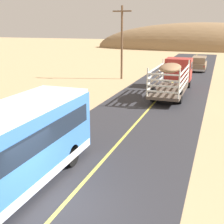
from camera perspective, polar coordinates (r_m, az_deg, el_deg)
ground_plane at (r=10.81m, az=-10.17°, el=-18.19°), size 240.00×240.00×0.00m
road_surface at (r=10.81m, az=-10.17°, el=-18.15°), size 8.00×120.00×0.02m
road_centre_line at (r=10.80m, az=-10.18°, el=-18.10°), size 0.16×117.60×0.00m
livestock_truck at (r=28.59m, az=12.17°, el=7.44°), size 2.53×9.70×3.02m
car_far at (r=42.83m, az=16.48°, el=9.10°), size 1.90×4.62×1.93m
power_pole_mid at (r=34.52m, az=1.92°, el=13.63°), size 2.20×0.24×8.19m
distant_hill at (r=81.61m, az=16.71°, el=11.53°), size 56.52×16.24×13.55m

